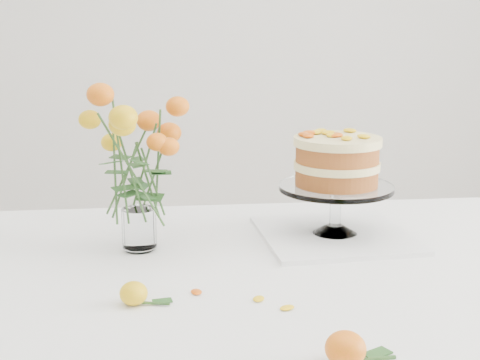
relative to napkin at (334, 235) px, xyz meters
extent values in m
cube|color=tan|center=(-0.19, -0.17, -0.03)|extent=(1.40, 0.90, 0.04)
cylinder|color=tan|center=(0.43, 0.20, -0.41)|extent=(0.06, 0.06, 0.71)
cube|color=silver|center=(-0.19, -0.17, -0.01)|extent=(1.42, 0.92, 0.01)
cube|color=silver|center=(-0.19, 0.29, -0.11)|extent=(1.42, 0.01, 0.20)
cube|color=white|center=(0.00, 0.00, 0.00)|extent=(0.33, 0.33, 0.01)
cylinder|color=silver|center=(0.00, 0.00, 0.06)|extent=(0.02, 0.02, 0.08)
cylinder|color=silver|center=(0.00, 0.00, 0.10)|extent=(0.24, 0.24, 0.01)
cylinder|color=brown|center=(0.00, 0.00, 0.13)|extent=(0.20, 0.20, 0.03)
cylinder|color=beige|center=(0.00, 0.00, 0.15)|extent=(0.21, 0.21, 0.02)
cylinder|color=brown|center=(0.00, 0.00, 0.18)|extent=(0.20, 0.20, 0.03)
cylinder|color=beige|center=(0.00, 0.00, 0.20)|extent=(0.21, 0.21, 0.02)
cylinder|color=silver|center=(-0.41, -0.04, 0.00)|extent=(0.05, 0.05, 0.01)
cylinder|color=silver|center=(-0.41, -0.04, 0.04)|extent=(0.07, 0.07, 0.08)
ellipsoid|color=#F9AF15|center=(-0.41, -0.31, 0.01)|extent=(0.05, 0.05, 0.04)
cylinder|color=#2B5020|center=(-0.38, -0.31, 0.00)|extent=(0.05, 0.02, 0.00)
ellipsoid|color=#D36B0A|center=(-0.12, -0.54, 0.02)|extent=(0.06, 0.06, 0.05)
cylinder|color=#2B5020|center=(-0.08, -0.53, 0.00)|extent=(0.07, 0.01, 0.01)
ellipsoid|color=yellow|center=(-0.31, -0.27, 0.00)|extent=(0.03, 0.02, 0.00)
ellipsoid|color=yellow|center=(-0.21, -0.31, 0.00)|extent=(0.03, 0.02, 0.00)
ellipsoid|color=yellow|center=(-0.17, -0.35, 0.00)|extent=(0.03, 0.02, 0.00)
camera|label=1|loc=(-0.35, -1.32, 0.43)|focal=50.00mm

